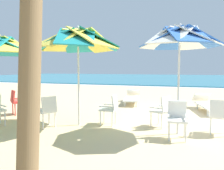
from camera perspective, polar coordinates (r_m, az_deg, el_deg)
name	(u,v)px	position (r m, az deg, el deg)	size (l,w,h in m)	color
ground_plane	(189,117)	(7.84, 19.25, -7.85)	(80.00, 80.00, 0.00)	beige
sea	(189,78)	(38.12, 19.27, 1.71)	(80.00, 36.00, 0.10)	teal
surf_foam	(189,87)	(19.85, 19.26, -0.60)	(80.00, 0.70, 0.01)	white
beach_umbrella_0	(180,39)	(5.66, 17.02, 11.36)	(2.00, 2.00, 2.69)	silver
plastic_chair_0	(162,109)	(6.25, 12.82, -6.15)	(0.62, 0.60, 0.87)	white
plastic_chair_1	(219,115)	(6.01, 25.82, -6.88)	(0.48, 0.50, 0.87)	white
plastic_chair_2	(177,117)	(5.35, 16.45, -7.98)	(0.48, 0.51, 0.87)	white
beach_umbrella_1	(78,40)	(6.35, -8.72, 11.28)	(2.44, 2.44, 2.80)	silver
plastic_chair_3	(110,108)	(6.37, -0.42, -5.83)	(0.49, 0.47, 0.87)	white
plastic_chair_4	(47,109)	(6.34, -16.38, -6.07)	(0.61, 0.60, 0.87)	white
plastic_chair_6	(17,101)	(8.41, -23.29, -3.71)	(0.62, 0.63, 0.87)	red
sun_lounger_1	(208,104)	(9.06, 23.43, -4.53)	(1.10, 2.23, 0.62)	white
sun_lounger_2	(132,97)	(10.26, 5.22, -3.20)	(0.99, 2.22, 0.62)	white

